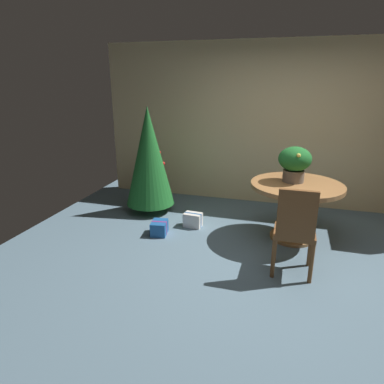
{
  "coord_description": "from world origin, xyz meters",
  "views": [
    {
      "loc": [
        0.15,
        -3.48,
        2.01
      ],
      "look_at": [
        -0.98,
        0.37,
        0.68
      ],
      "focal_mm": 31.81,
      "sensor_mm": 36.0,
      "label": 1
    }
  ],
  "objects_px": {
    "flower_vase": "(295,162)",
    "gift_box_cream": "(193,220)",
    "round_dining_table": "(295,201)",
    "holiday_tree": "(149,156)",
    "gift_box_blue": "(159,228)",
    "wooden_chair_near": "(295,228)"
  },
  "relations": [
    {
      "from": "gift_box_cream",
      "to": "gift_box_blue",
      "type": "distance_m",
      "value": 0.52
    },
    {
      "from": "round_dining_table",
      "to": "wooden_chair_near",
      "type": "height_order",
      "value": "wooden_chair_near"
    },
    {
      "from": "round_dining_table",
      "to": "gift_box_blue",
      "type": "distance_m",
      "value": 1.83
    },
    {
      "from": "holiday_tree",
      "to": "flower_vase",
      "type": "bearing_deg",
      "value": -8.23
    },
    {
      "from": "gift_box_blue",
      "to": "holiday_tree",
      "type": "bearing_deg",
      "value": 120.29
    },
    {
      "from": "gift_box_cream",
      "to": "gift_box_blue",
      "type": "relative_size",
      "value": 0.9
    },
    {
      "from": "flower_vase",
      "to": "gift_box_cream",
      "type": "bearing_deg",
      "value": -176.17
    },
    {
      "from": "round_dining_table",
      "to": "gift_box_blue",
      "type": "xyz_separation_m",
      "value": [
        -1.74,
        -0.38,
        -0.44
      ]
    },
    {
      "from": "round_dining_table",
      "to": "holiday_tree",
      "type": "xyz_separation_m",
      "value": [
        -2.19,
        0.39,
        0.36
      ]
    },
    {
      "from": "holiday_tree",
      "to": "gift_box_cream",
      "type": "height_order",
      "value": "holiday_tree"
    },
    {
      "from": "flower_vase",
      "to": "round_dining_table",
      "type": "bearing_deg",
      "value": -55.32
    },
    {
      "from": "flower_vase",
      "to": "gift_box_blue",
      "type": "xyz_separation_m",
      "value": [
        -1.68,
        -0.46,
        -0.93
      ]
    },
    {
      "from": "round_dining_table",
      "to": "gift_box_blue",
      "type": "height_order",
      "value": "round_dining_table"
    },
    {
      "from": "wooden_chair_near",
      "to": "holiday_tree",
      "type": "height_order",
      "value": "holiday_tree"
    },
    {
      "from": "gift_box_blue",
      "to": "gift_box_cream",
      "type": "bearing_deg",
      "value": 45.63
    },
    {
      "from": "round_dining_table",
      "to": "gift_box_cream",
      "type": "distance_m",
      "value": 1.44
    },
    {
      "from": "gift_box_cream",
      "to": "holiday_tree",
      "type": "bearing_deg",
      "value": 154.07
    },
    {
      "from": "flower_vase",
      "to": "gift_box_cream",
      "type": "relative_size",
      "value": 1.73
    },
    {
      "from": "wooden_chair_near",
      "to": "round_dining_table",
      "type": "bearing_deg",
      "value": 90.0
    },
    {
      "from": "gift_box_cream",
      "to": "wooden_chair_near",
      "type": "bearing_deg",
      "value": -33.92
    },
    {
      "from": "round_dining_table",
      "to": "holiday_tree",
      "type": "relative_size",
      "value": 0.7
    },
    {
      "from": "round_dining_table",
      "to": "holiday_tree",
      "type": "height_order",
      "value": "holiday_tree"
    }
  ]
}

